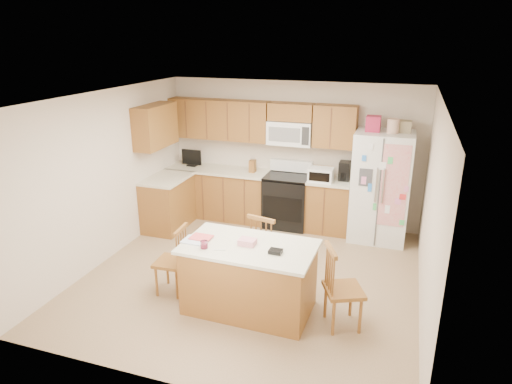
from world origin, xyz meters
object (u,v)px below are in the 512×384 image
(windsor_chair_left, at_px, (173,261))
(windsor_chair_right, at_px, (341,289))
(refrigerator, at_px, (381,186))
(stove, at_px, (287,200))
(windsor_chair_back, at_px, (266,249))
(island, at_px, (249,277))

(windsor_chair_left, distance_m, windsor_chair_right, 2.20)
(refrigerator, relative_size, windsor_chair_left, 2.19)
(stove, relative_size, windsor_chair_left, 1.21)
(stove, height_order, windsor_chair_back, stove)
(windsor_chair_back, bearing_deg, stove, 96.62)
(stove, height_order, refrigerator, refrigerator)
(windsor_chair_back, xyz_separation_m, windsor_chair_right, (1.12, -0.72, 0.01))
(island, relative_size, windsor_chair_right, 1.59)
(windsor_chair_right, bearing_deg, windsor_chair_back, 147.31)
(stove, xyz_separation_m, refrigerator, (1.57, -0.06, 0.45))
(stove, relative_size, refrigerator, 0.55)
(refrigerator, distance_m, windsor_chair_right, 2.69)
(windsor_chair_back, bearing_deg, island, -89.64)
(stove, distance_m, windsor_chair_right, 3.03)
(island, distance_m, windsor_chair_left, 1.08)
(stove, xyz_separation_m, windsor_chair_left, (-0.84, -2.65, -0.03))
(windsor_chair_left, height_order, windsor_chair_right, windsor_chair_right)
(windsor_chair_right, bearing_deg, island, -179.82)
(windsor_chair_left, bearing_deg, windsor_chair_back, 31.90)
(windsor_chair_back, bearing_deg, windsor_chair_right, -32.69)
(refrigerator, bearing_deg, stove, 177.70)
(stove, distance_m, island, 2.72)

